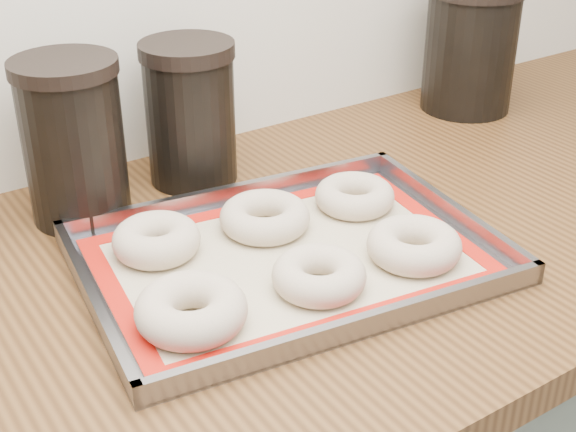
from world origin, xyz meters
TOP-DOWN VIEW (x-y plane):
  - countertop at (0.00, 1.68)m, footprint 3.06×0.68m
  - baking_tray at (-0.25, 1.64)m, footprint 0.50×0.39m
  - baking_mat at (-0.25, 1.64)m, footprint 0.46×0.34m
  - bagel_front_left at (-0.40, 1.59)m, footprint 0.13×0.13m
  - bagel_front_mid at (-0.25, 1.57)m, footprint 0.12×0.12m
  - bagel_front_right at (-0.13, 1.56)m, footprint 0.13×0.13m
  - bagel_back_left at (-0.37, 1.73)m, footprint 0.11×0.11m
  - bagel_back_mid at (-0.23, 1.71)m, footprint 0.13×0.13m
  - bagel_back_right at (-0.11, 1.70)m, footprint 0.12×0.12m
  - canister_left at (-0.40, 1.88)m, footprint 0.13×0.13m
  - canister_mid at (-0.23, 1.90)m, footprint 0.12×0.12m
  - canister_right at (0.27, 1.89)m, footprint 0.15×0.15m

SIDE VIEW (x-z plane):
  - countertop at x=0.00m, z-range 0.86..0.90m
  - baking_mat at x=-0.25m, z-range 0.90..0.91m
  - baking_tray at x=-0.25m, z-range 0.89..0.92m
  - bagel_back_right at x=-0.11m, z-range 0.90..0.94m
  - bagel_back_mid at x=-0.23m, z-range 0.90..0.94m
  - bagel_front_mid at x=-0.25m, z-range 0.90..0.94m
  - bagel_front_right at x=-0.13m, z-range 0.90..0.94m
  - bagel_back_left at x=-0.37m, z-range 0.90..0.94m
  - bagel_front_left at x=-0.40m, z-range 0.90..0.94m
  - canister_mid at x=-0.23m, z-range 0.90..1.09m
  - canister_left at x=-0.40m, z-range 0.90..1.10m
  - canister_right at x=0.27m, z-range 0.90..1.11m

